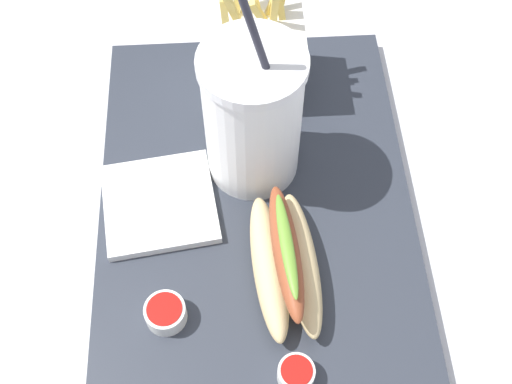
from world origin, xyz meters
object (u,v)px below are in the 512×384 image
at_px(hot_dog_1, 285,261).
at_px(ketchup_cup_2, 165,313).
at_px(soda_cup, 254,116).
at_px(fries_basket, 258,52).
at_px(ketchup_cup_1, 296,373).
at_px(napkin_stack, 160,203).

xyz_separation_m(hot_dog_1, ketchup_cup_2, (0.04, -0.11, -0.01)).
distance_m(soda_cup, fries_basket, 0.11).
distance_m(fries_basket, ketchup_cup_2, 0.30).
relative_size(hot_dog_1, ketchup_cup_1, 4.72).
height_order(ketchup_cup_1, napkin_stack, ketchup_cup_1).
xyz_separation_m(soda_cup, ketchup_cup_2, (0.17, -0.09, -0.07)).
distance_m(ketchup_cup_1, ketchup_cup_2, 0.13).
height_order(ketchup_cup_2, napkin_stack, ketchup_cup_2).
bearing_deg(hot_dog_1, fries_basket, -177.31).
height_order(fries_basket, ketchup_cup_1, fries_basket).
bearing_deg(soda_cup, ketchup_cup_2, -28.36).
height_order(hot_dog_1, ketchup_cup_2, hot_dog_1).
distance_m(ketchup_cup_2, napkin_stack, 0.12).
distance_m(ketchup_cup_1, napkin_stack, 0.22).
bearing_deg(fries_basket, napkin_stack, -34.72).
bearing_deg(ketchup_cup_2, ketchup_cup_1, 61.42).
height_order(soda_cup, ketchup_cup_2, soda_cup).
relative_size(hot_dog_1, napkin_stack, 1.39).
xyz_separation_m(ketchup_cup_1, ketchup_cup_2, (-0.06, -0.11, 0.00)).
xyz_separation_m(hot_dog_1, napkin_stack, (-0.08, -0.12, -0.02)).
bearing_deg(napkin_stack, soda_cup, 115.68).
xyz_separation_m(hot_dog_1, ketchup_cup_1, (0.10, 0.00, -0.01)).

